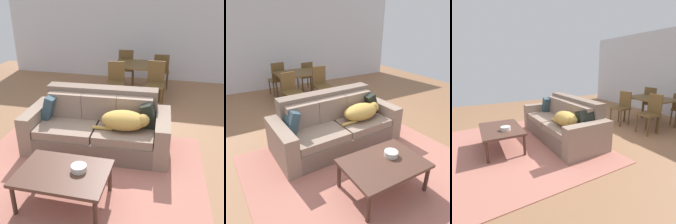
{
  "view_description": "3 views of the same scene",
  "coord_description": "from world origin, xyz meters",
  "views": [
    {
      "loc": [
        0.77,
        -3.55,
        2.27
      ],
      "look_at": [
        -0.06,
        -0.03,
        0.67
      ],
      "focal_mm": 43.92,
      "sensor_mm": 36.0,
      "label": 1
    },
    {
      "loc": [
        -1.93,
        -2.84,
        2.07
      ],
      "look_at": [
        -0.19,
        0.17,
        0.54
      ],
      "focal_mm": 34.53,
      "sensor_mm": 36.0,
      "label": 2
    },
    {
      "loc": [
        3.07,
        -1.67,
        1.57
      ],
      "look_at": [
        -0.38,
        0.14,
        0.57
      ],
      "focal_mm": 28.85,
      "sensor_mm": 36.0,
      "label": 3
    }
  ],
  "objects": [
    {
      "name": "dining_chair_far_left",
      "position": [
        -0.44,
        3.16,
        0.52
      ],
      "size": [
        0.44,
        0.44,
        0.95
      ],
      "rotation": [
        0.0,
        0.0,
        3.24
      ],
      "color": "brown",
      "rests_on": "ground"
    },
    {
      "name": "coffee_table",
      "position": [
        -0.34,
        -1.23,
        0.38
      ],
      "size": [
        1.02,
        0.72,
        0.43
      ],
      "color": "brown",
      "rests_on": "ground"
    },
    {
      "name": "bowl_on_coffee_table",
      "position": [
        -0.17,
        -1.17,
        0.46
      ],
      "size": [
        0.18,
        0.18,
        0.07
      ],
      "primitive_type": "cylinder",
      "color": "silver",
      "rests_on": "coffee_table"
    },
    {
      "name": "dog_on_left_cushion",
      "position": [
        0.15,
        -0.08,
        0.58
      ],
      "size": [
        0.8,
        0.42,
        0.28
      ],
      "rotation": [
        0.0,
        0.0,
        0.04
      ],
      "color": "gold",
      "rests_on": "couch"
    },
    {
      "name": "ground_plane",
      "position": [
        0.0,
        0.0,
        0.0
      ],
      "size": [
        10.0,
        10.0,
        0.0
      ],
      "primitive_type": "plane",
      "color": "#956645"
    },
    {
      "name": "dining_chair_near_right",
      "position": [
        0.39,
        2.06,
        0.52
      ],
      "size": [
        0.42,
        0.42,
        0.93
      ],
      "rotation": [
        0.0,
        0.0,
        -0.04
      ],
      "color": "brown",
      "rests_on": "ground"
    },
    {
      "name": "throw_pillow_by_right_arm",
      "position": [
        0.47,
        0.18,
        0.6
      ],
      "size": [
        0.27,
        0.37,
        0.4
      ],
      "primitive_type": "cube",
      "rotation": [
        0.0,
        -0.31,
        0.01
      ],
      "color": "black",
      "rests_on": "couch"
    },
    {
      "name": "couch",
      "position": [
        -0.3,
        0.09,
        0.33
      ],
      "size": [
        2.2,
        1.05,
        0.89
      ],
      "rotation": [
        0.0,
        0.0,
        0.04
      ],
      "color": "#776254",
      "rests_on": "ground"
    },
    {
      "name": "dining_chair_near_left",
      "position": [
        -0.45,
        1.98,
        0.5
      ],
      "size": [
        0.44,
        0.44,
        0.89
      ],
      "rotation": [
        0.0,
        0.0,
        0.11
      ],
      "color": "brown",
      "rests_on": "ground"
    },
    {
      "name": "dining_table",
      "position": [
        -0.03,
        2.58,
        0.67
      ],
      "size": [
        1.13,
        0.84,
        0.75
      ],
      "color": "brown",
      "rests_on": "ground"
    },
    {
      "name": "area_rug",
      "position": [
        -0.3,
        -0.76,
        0.01
      ],
      "size": [
        3.32,
        2.82,
        0.01
      ],
      "primitive_type": "cube",
      "rotation": [
        0.0,
        0.0,
        0.04
      ],
      "color": "#B96F5F",
      "rests_on": "ground"
    },
    {
      "name": "throw_pillow_by_left_arm",
      "position": [
        -1.08,
        0.11,
        0.61
      ],
      "size": [
        0.25,
        0.39,
        0.4
      ],
      "primitive_type": "cube",
      "rotation": [
        0.0,
        0.3,
        0.02
      ],
      "color": "#354C59",
      "rests_on": "couch"
    }
  ]
}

